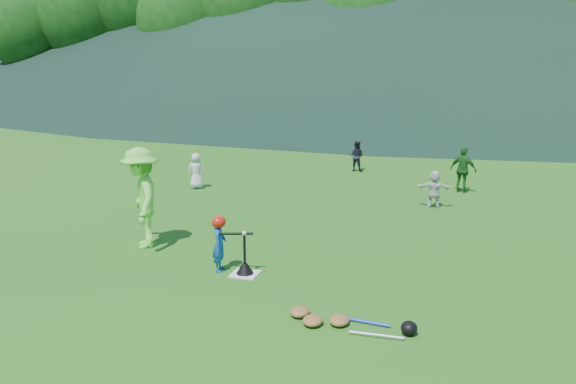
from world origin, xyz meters
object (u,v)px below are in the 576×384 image
object	(u,v)px
home_plate	(245,274)
fielder_c	(463,170)
adult_coach	(142,198)
fielder_b	(356,156)
fielder_a	(196,171)
equipment_pile	(339,320)
batter_child	(219,244)
fielder_d	(434,189)
batting_tee	(245,267)

from	to	relation	value
home_plate	fielder_c	bearing A→B (deg)	65.25
adult_coach	fielder_b	xyz separation A→B (m)	(2.56, 9.07, -0.48)
fielder_a	equipment_pile	world-z (taller)	fielder_a
adult_coach	fielder_b	world-z (taller)	adult_coach
fielder_b	equipment_pile	xyz separation A→B (m)	(1.84, -11.28, -0.44)
batter_child	fielder_c	world-z (taller)	fielder_c
batter_child	fielder_c	size ratio (longest dim) A/B	0.75
adult_coach	fielder_d	xyz separation A→B (m)	(5.30, 4.81, -0.51)
fielder_a	adult_coach	bearing A→B (deg)	80.62
fielder_a	equipment_pile	distance (m)	9.29
home_plate	fielder_b	world-z (taller)	fielder_b
adult_coach	fielder_a	world-z (taller)	adult_coach
adult_coach	fielder_b	size ratio (longest dim) A/B	1.94
batting_tee	fielder_c	bearing A→B (deg)	65.25
fielder_c	batting_tee	distance (m)	8.40
batting_tee	fielder_b	bearing A→B (deg)	89.41
fielder_a	batter_child	bearing A→B (deg)	95.31
fielder_b	fielder_c	xyz separation A→B (m)	(3.41, -2.28, 0.13)
batting_tee	home_plate	bearing A→B (deg)	0.00
home_plate	adult_coach	bearing A→B (deg)	161.39
fielder_b	equipment_pile	bearing A→B (deg)	107.24
fielder_a	fielder_c	world-z (taller)	fielder_c
fielder_b	batting_tee	world-z (taller)	fielder_b
batter_child	fielder_d	world-z (taller)	batter_child
home_plate	fielder_a	size ratio (longest dim) A/B	0.44
batter_child	fielder_a	distance (m)	6.73
adult_coach	home_plate	bearing A→B (deg)	36.53
home_plate	fielder_b	xyz separation A→B (m)	(0.10, 9.90, 0.50)
batter_child	home_plate	bearing A→B (deg)	-106.95
fielder_c	batter_child	bearing A→B (deg)	84.94
fielder_b	fielder_d	xyz separation A→B (m)	(2.74, -4.26, -0.03)
batter_child	adult_coach	world-z (taller)	adult_coach
home_plate	equipment_pile	distance (m)	2.39
home_plate	fielder_b	size ratio (longest dim) A/B	0.44
fielder_b	fielder_c	size ratio (longest dim) A/B	0.79
fielder_b	fielder_d	world-z (taller)	fielder_b
batter_child	fielder_b	xyz separation A→B (m)	(0.59, 9.85, 0.03)
batter_child	equipment_pile	size ratio (longest dim) A/B	0.53
fielder_a	fielder_b	distance (m)	5.59
home_plate	fielder_d	world-z (taller)	fielder_d
adult_coach	batting_tee	xyz separation A→B (m)	(2.46, -0.83, -0.86)
home_plate	fielder_a	world-z (taller)	fielder_a
batter_child	fielder_b	distance (m)	9.87
home_plate	batting_tee	xyz separation A→B (m)	(0.00, 0.00, 0.12)
fielder_b	fielder_c	world-z (taller)	fielder_c
adult_coach	equipment_pile	world-z (taller)	adult_coach
fielder_b	fielder_d	distance (m)	5.06
batter_child	fielder_a	world-z (taller)	fielder_a
adult_coach	fielder_a	xyz separation A→B (m)	(-1.35, 5.07, -0.47)
fielder_b	batting_tee	bearing A→B (deg)	97.37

